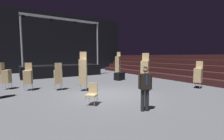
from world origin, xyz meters
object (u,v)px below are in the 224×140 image
at_px(stage_riser, 62,70).
at_px(chair_stack_aisle_left, 146,70).
at_px(chair_stack_mid_centre, 145,72).
at_px(loose_chair_near_man, 92,93).
at_px(chair_stack_front_right, 118,64).
at_px(chair_stack_rear_centre, 58,76).
at_px(chair_stack_rear_left, 198,75).
at_px(chair_stack_mid_left, 28,77).
at_px(chair_stack_mid_right, 83,71).
at_px(chair_stack_front_left, 6,76).
at_px(man_with_tie, 145,86).
at_px(equipment_road_case, 119,76).

bearing_deg(stage_riser, chair_stack_aisle_left, -57.10).
height_order(chair_stack_mid_centre, loose_chair_near_man, chair_stack_mid_centre).
distance_m(chair_stack_front_right, chair_stack_mid_centre, 7.30).
xyz_separation_m(chair_stack_front_right, loose_chair_near_man, (-6.57, -7.53, -0.75)).
bearing_deg(chair_stack_rear_centre, chair_stack_rear_left, -25.67).
distance_m(chair_stack_mid_left, loose_chair_near_man, 5.17).
relative_size(chair_stack_mid_left, chair_stack_mid_right, 0.72).
distance_m(stage_riser, chair_stack_front_right, 6.05).
distance_m(chair_stack_front_left, chair_stack_mid_left, 1.60).
relative_size(chair_stack_mid_right, chair_stack_mid_centre, 1.04).
relative_size(chair_stack_rear_centre, loose_chair_near_man, 1.81).
xyz_separation_m(chair_stack_rear_centre, loose_chair_near_man, (0.55, -3.77, -0.33)).
height_order(chair_stack_mid_right, chair_stack_rear_centre, chair_stack_mid_right).
xyz_separation_m(chair_stack_mid_right, chair_stack_rear_left, (6.64, -3.37, -0.29)).
distance_m(stage_riser, chair_stack_rear_left, 12.83).
distance_m(chair_stack_rear_left, loose_chair_near_man, 7.37).
height_order(man_with_tie, chair_stack_mid_right, chair_stack_mid_right).
xyz_separation_m(chair_stack_rear_centre, equipment_road_case, (5.56, 1.26, -0.53)).
relative_size(chair_stack_mid_left, loose_chair_near_man, 1.81).
bearing_deg(chair_stack_mid_right, man_with_tie, 127.62).
height_order(chair_stack_mid_right, equipment_road_case, chair_stack_mid_right).
bearing_deg(chair_stack_mid_left, equipment_road_case, -157.54).
xyz_separation_m(chair_stack_mid_centre, equipment_road_case, (1.15, 4.28, -0.82)).
xyz_separation_m(chair_stack_mid_centre, chair_stack_rear_left, (3.47, -1.36, -0.25)).
height_order(chair_stack_mid_right, loose_chair_near_man, chair_stack_mid_right).
bearing_deg(chair_stack_rear_left, stage_riser, 13.19).
bearing_deg(chair_stack_rear_centre, chair_stack_aisle_left, -0.92).
bearing_deg(chair_stack_mid_centre, chair_stack_mid_left, 20.47).
bearing_deg(chair_stack_front_right, man_with_tie, 122.41).
bearing_deg(chair_stack_front_left, chair_stack_aisle_left, 100.26).
relative_size(chair_stack_mid_right, equipment_road_case, 2.66).
relative_size(stage_riser, chair_stack_rear_left, 4.42).
bearing_deg(chair_stack_rear_left, loose_chair_near_man, 71.51).
distance_m(chair_stack_front_left, chair_stack_mid_centre, 8.76).
bearing_deg(chair_stack_mid_right, chair_stack_rear_left, -177.92).
height_order(chair_stack_mid_right, chair_stack_rear_left, chair_stack_mid_right).
bearing_deg(chair_stack_rear_left, equipment_road_case, 8.65).
xyz_separation_m(chair_stack_front_right, chair_stack_mid_centre, (-2.71, -6.78, -0.13)).
height_order(chair_stack_mid_centre, chair_stack_rear_centre, chair_stack_mid_centre).
relative_size(chair_stack_rear_centre, chair_stack_aisle_left, 0.91).
bearing_deg(chair_stack_aisle_left, chair_stack_rear_centre, 152.25).
height_order(chair_stack_mid_left, chair_stack_aisle_left, chair_stack_aisle_left).
distance_m(man_with_tie, chair_stack_mid_centre, 3.56).
relative_size(chair_stack_aisle_left, equipment_road_case, 2.09).
relative_size(chair_stack_front_right, chair_stack_rear_left, 1.43).
height_order(chair_stack_rear_centre, loose_chair_near_man, chair_stack_rear_centre).
height_order(chair_stack_mid_left, chair_stack_mid_right, chair_stack_mid_right).
bearing_deg(man_with_tie, chair_stack_mid_right, -62.64).
distance_m(chair_stack_mid_left, chair_stack_rear_left, 10.85).
distance_m(chair_stack_mid_left, chair_stack_mid_centre, 7.18).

